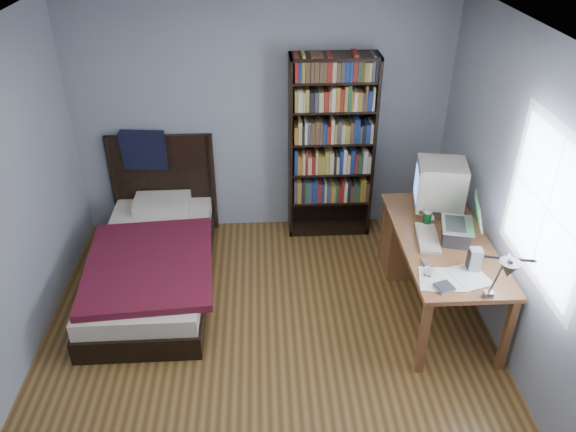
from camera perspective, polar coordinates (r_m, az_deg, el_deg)
The scene contains 14 objects.
room at distance 3.89m, azimuth -1.92°, elevation -1.33°, with size 4.20×4.24×2.50m.
desk at distance 5.43m, azimuth 13.79°, elevation -2.43°, with size 0.75×1.61×0.73m.
crt_monitor at distance 5.16m, azimuth 15.07°, elevation 3.18°, with size 0.49×0.45×0.49m.
laptop at distance 4.85m, azimuth 16.98°, elevation -1.31°, with size 0.39×0.38×0.40m.
desk_lamp at distance 3.72m, azimuth 21.29°, elevation -5.24°, with size 0.25×0.56×0.66m.
keyboard at distance 4.85m, azimuth 13.99°, elevation -2.20°, with size 0.17×0.44×0.03m, color #B6AB98.
speaker at distance 4.56m, azimuth 18.44°, elevation -4.21°, with size 0.09×0.09×0.18m, color gray.
soda_can at distance 5.02m, azimuth 13.94°, elevation -0.31°, with size 0.07×0.07×0.13m, color #063117.
mouse at distance 5.14m, azimuth 14.32°, elevation -0.13°, with size 0.06×0.11×0.04m, color silver.
phone_silver at distance 4.56m, azimuth 13.84°, elevation -4.65°, with size 0.05×0.10×0.02m, color silver.
phone_grey at distance 4.45m, azimuth 14.13°, elevation -5.61°, with size 0.05×0.10×0.02m, color gray.
external_drive at distance 4.33m, azimuth 15.59°, elevation -7.01°, with size 0.12×0.12×0.03m, color gray.
bookshelf at distance 5.78m, azimuth 4.41°, elevation 6.84°, with size 0.86×0.30×1.92m.
bed at distance 5.48m, azimuth -13.46°, elevation -4.03°, with size 1.20×2.12×1.16m.
Camera 1 is at (-0.01, -3.28, 3.35)m, focal length 35.00 mm.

